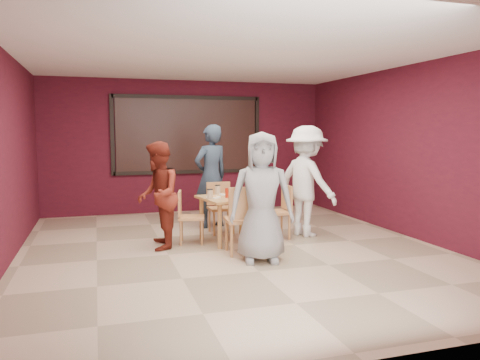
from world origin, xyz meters
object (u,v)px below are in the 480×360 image
object	(u,v)px
chair_front	(244,216)
diner_back	(211,176)
chair_left	(187,214)
diner_right	(306,181)
diner_left	(158,195)
dining_table	(231,202)
chair_back	(220,204)
chair_right	(280,208)
diner_front	(262,197)

from	to	relation	value
chair_front	diner_back	world-z (taller)	diner_back
chair_left	diner_right	size ratio (longest dim) A/B	0.45
chair_front	diner_right	distance (m)	1.64
diner_left	chair_front	bearing A→B (deg)	64.77
diner_left	diner_right	bearing A→B (deg)	101.10
chair_front	diner_back	xyz separation A→B (m)	(0.02, 2.01, 0.37)
chair_front	diner_right	xyz separation A→B (m)	(1.36, 0.85, 0.36)
dining_table	diner_left	distance (m)	1.17
chair_back	diner_left	xyz separation A→B (m)	(-1.15, -0.81, 0.31)
dining_table	diner_back	distance (m)	1.21
chair_front	chair_left	distance (m)	1.11
diner_left	dining_table	bearing A→B (deg)	103.88
chair_back	diner_left	size ratio (longest dim) A/B	0.54
dining_table	chair_right	size ratio (longest dim) A/B	1.20
diner_back	diner_right	distance (m)	1.77
chair_back	chair_left	size ratio (longest dim) A/B	1.05
diner_right	chair_right	bearing A→B (deg)	73.39
chair_back	chair_right	distance (m)	1.08
chair_left	diner_back	size ratio (longest dim) A/B	0.44
chair_right	dining_table	bearing A→B (deg)	178.46
chair_right	diner_right	xyz separation A→B (m)	(0.48, 0.04, 0.42)
chair_front	dining_table	bearing A→B (deg)	85.91
chair_front	diner_left	distance (m)	1.32
chair_right	diner_back	bearing A→B (deg)	125.54
chair_back	diner_right	world-z (taller)	diner_right
diner_back	diner_left	xyz separation A→B (m)	(-1.12, -1.30, -0.13)
dining_table	chair_left	world-z (taller)	dining_table
diner_left	diner_right	size ratio (longest dim) A/B	0.87
dining_table	diner_left	xyz separation A→B (m)	(-1.15, -0.13, 0.17)
chair_front	chair_right	bearing A→B (deg)	42.70
dining_table	diner_left	bearing A→B (deg)	-173.76
dining_table	chair_front	size ratio (longest dim) A/B	1.06
diner_back	diner_right	bearing A→B (deg)	118.42
chair_left	chair_right	distance (m)	1.51
diner_right	dining_table	bearing A→B (deg)	69.09
dining_table	diner_front	world-z (taller)	diner_front
diner_front	diner_right	size ratio (longest dim) A/B	0.95
dining_table	diner_right	bearing A→B (deg)	1.00
chair_left	diner_left	bearing A→B (deg)	-156.93
chair_right	chair_left	bearing A→B (deg)	176.48
chair_front	chair_back	xyz separation A→B (m)	(0.06, 1.52, -0.07)
chair_back	diner_back	xyz separation A→B (m)	(-0.04, 0.49, 0.44)
chair_right	diner_front	xyz separation A→B (m)	(-0.75, -1.19, 0.38)
dining_table	diner_back	bearing A→B (deg)	91.81
chair_left	diner_right	bearing A→B (deg)	-1.39
chair_front	diner_left	size ratio (longest dim) A/B	0.62
chair_left	dining_table	bearing A→B (deg)	-5.87
diner_left	diner_right	world-z (taller)	diner_right
diner_front	diner_back	xyz separation A→B (m)	(-0.11, 2.39, 0.06)
diner_front	diner_right	distance (m)	1.74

